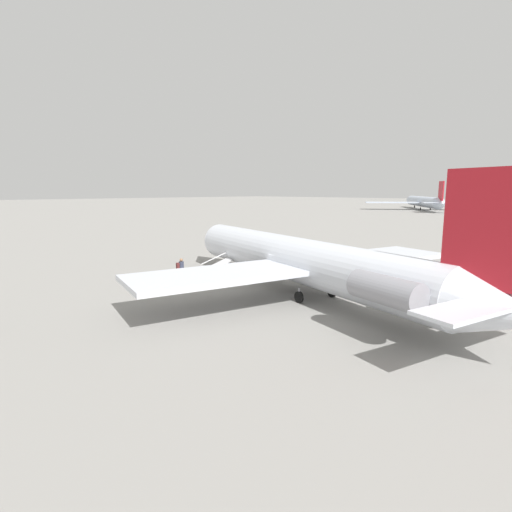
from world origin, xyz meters
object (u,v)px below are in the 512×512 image
Objects in this scene: airplane_main at (304,261)px; passenger at (181,268)px; boarding_stairs at (198,274)px; airplane_taxiing_distant at (424,202)px.

airplane_main reaches higher than passenger.
airplane_main is 7.05× the size of boarding_stairs.
airplane_taxiing_distant is at bearing 29.88° from boarding_stairs.
airplane_taxiing_distant reaches higher than boarding_stairs.
passenger is at bearing -166.40° from boarding_stairs.
airplane_taxiing_distant is (40.93, -118.54, 0.50)m from airplane_main.
airplane_taxiing_distant reaches higher than airplane_main.
airplane_main reaches higher than boarding_stairs.
boarding_stairs is at bearing 26.89° from airplane_main.
passenger is (-32.36, 121.83, -1.72)m from airplane_taxiing_distant.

